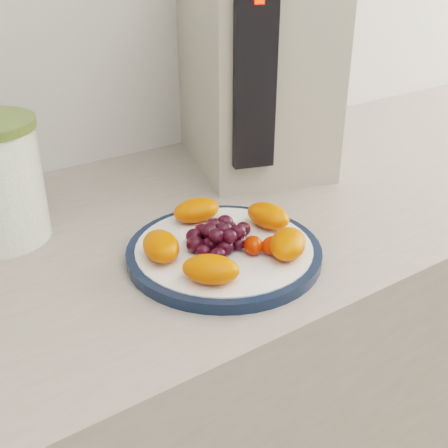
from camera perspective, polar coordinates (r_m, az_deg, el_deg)
counter at (r=1.12m, az=-4.32°, el=-20.69°), size 3.50×0.60×0.90m
cabinet_face at (r=1.14m, az=-4.26°, el=-21.70°), size 3.48×0.58×0.84m
plate_rim at (r=0.74m, az=-0.00°, el=-2.91°), size 0.26×0.26×0.01m
plate_face at (r=0.74m, az=-0.00°, el=-2.84°), size 0.23×0.23×0.02m
appliance_body at (r=1.02m, az=3.08°, el=16.37°), size 0.30×0.35×0.37m
appliance_panel at (r=0.86m, az=3.12°, el=14.62°), size 0.07×0.04×0.28m
appliance_led at (r=0.83m, az=3.60°, el=21.63°), size 0.01×0.01×0.01m
fruit_plate at (r=0.73m, az=0.40°, el=-1.26°), size 0.22×0.21×0.04m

